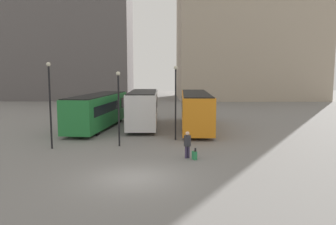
{
  "coord_description": "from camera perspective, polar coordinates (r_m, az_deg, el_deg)",
  "views": [
    {
      "loc": [
        1.33,
        -15.23,
        4.99
      ],
      "look_at": [
        1.85,
        9.68,
        2.0
      ],
      "focal_mm": 35.0,
      "sensor_mm": 36.0,
      "label": 1
    }
  ],
  "objects": [
    {
      "name": "lamp_post_0",
      "position": [
        22.82,
        -19.88,
        2.33
      ],
      "size": [
        0.28,
        0.28,
        5.72
      ],
      "color": "black",
      "rests_on": "ground_plane"
    },
    {
      "name": "building_block_left",
      "position": [
        68.74,
        -16.89,
        12.98
      ],
      "size": [
        23.93,
        13.88,
        25.37
      ],
      "color": "#5B5656",
      "rests_on": "ground_plane"
    },
    {
      "name": "bus_2",
      "position": [
        29.95,
        4.81,
        0.63
      ],
      "size": [
        3.16,
        12.03,
        3.25
      ],
      "rotation": [
        0.0,
        0.0,
        1.51
      ],
      "color": "orange",
      "rests_on": "ground_plane"
    },
    {
      "name": "bus_0",
      "position": [
        30.67,
        -12.02,
        0.49
      ],
      "size": [
        4.0,
        11.66,
        3.08
      ],
      "rotation": [
        0.0,
        0.0,
        1.44
      ],
      "color": "#237A38",
      "rests_on": "ground_plane"
    },
    {
      "name": "traveler",
      "position": [
        19.39,
        3.39,
        -5.21
      ],
      "size": [
        0.53,
        0.53,
        1.6
      ],
      "rotation": [
        0.0,
        0.0,
        1.93
      ],
      "color": "#382D4C",
      "rests_on": "ground_plane"
    },
    {
      "name": "bus_1",
      "position": [
        30.52,
        -4.34,
        0.82
      ],
      "size": [
        2.57,
        9.22,
        3.34
      ],
      "rotation": [
        0.0,
        0.0,
        1.57
      ],
      "color": "silver",
      "rests_on": "ground_plane"
    },
    {
      "name": "lamp_post_1",
      "position": [
        24.33,
        1.33,
        2.79
      ],
      "size": [
        0.28,
        0.28,
        5.55
      ],
      "color": "black",
      "rests_on": "ground_plane"
    },
    {
      "name": "ground_plane",
      "position": [
        16.08,
        -5.99,
        -11.29
      ],
      "size": [
        160.0,
        160.0,
        0.0
      ],
      "primitive_type": "plane",
      "color": "slate"
    },
    {
      "name": "building_block_right",
      "position": [
        68.91,
        13.53,
        16.03
      ],
      "size": [
        26.79,
        17.86,
        32.44
      ],
      "color": "tan",
      "rests_on": "ground_plane"
    },
    {
      "name": "lamp_post_2",
      "position": [
        22.47,
        -8.59,
        1.8
      ],
      "size": [
        0.28,
        0.28,
        5.12
      ],
      "color": "black",
      "rests_on": "ground_plane"
    },
    {
      "name": "suitcase",
      "position": [
        19.26,
        4.64,
        -7.43
      ],
      "size": [
        0.3,
        0.36,
        0.71
      ],
      "rotation": [
        0.0,
        0.0,
        1.93
      ],
      "color": "#28844C",
      "rests_on": "ground_plane"
    }
  ]
}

